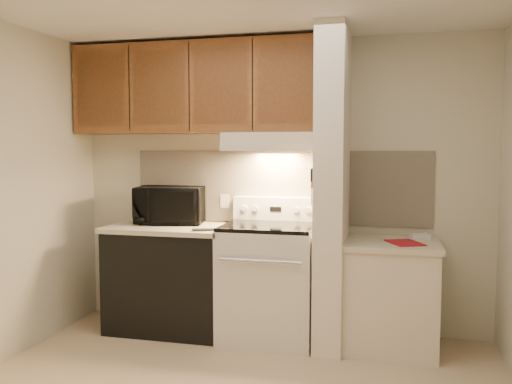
% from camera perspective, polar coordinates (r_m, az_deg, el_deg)
% --- Properties ---
extents(wall_back, '(3.60, 2.50, 0.02)m').
position_cam_1_polar(wall_back, '(4.74, 2.34, 0.73)').
color(wall_back, beige).
rests_on(wall_back, floor).
extents(backsplash, '(2.60, 0.02, 0.63)m').
position_cam_1_polar(backsplash, '(4.73, 2.31, 0.53)').
color(backsplash, beige).
rests_on(backsplash, wall_back).
extents(range_body, '(0.76, 0.65, 0.92)m').
position_cam_1_polar(range_body, '(4.53, 1.41, -9.59)').
color(range_body, silver).
rests_on(range_body, floor).
extents(oven_window, '(0.50, 0.01, 0.30)m').
position_cam_1_polar(oven_window, '(4.22, 0.47, -10.09)').
color(oven_window, black).
rests_on(oven_window, range_body).
extents(oven_handle, '(0.65, 0.02, 0.02)m').
position_cam_1_polar(oven_handle, '(4.13, 0.35, -7.27)').
color(oven_handle, silver).
rests_on(oven_handle, range_body).
extents(cooktop, '(0.74, 0.64, 0.03)m').
position_cam_1_polar(cooktop, '(4.44, 1.43, -3.63)').
color(cooktop, black).
rests_on(cooktop, range_body).
extents(range_backguard, '(0.76, 0.08, 0.20)m').
position_cam_1_polar(range_backguard, '(4.70, 2.18, -1.76)').
color(range_backguard, silver).
rests_on(range_backguard, range_body).
extents(range_display, '(0.10, 0.01, 0.04)m').
position_cam_1_polar(range_display, '(4.66, 2.08, -1.81)').
color(range_display, black).
rests_on(range_display, range_backguard).
extents(range_knob_left_outer, '(0.05, 0.02, 0.05)m').
position_cam_1_polar(range_knob_left_outer, '(4.72, -1.26, -1.73)').
color(range_knob_left_outer, silver).
rests_on(range_knob_left_outer, range_backguard).
extents(range_knob_left_inner, '(0.05, 0.02, 0.05)m').
position_cam_1_polar(range_knob_left_inner, '(4.69, -0.08, -1.76)').
color(range_knob_left_inner, silver).
rests_on(range_knob_left_inner, range_backguard).
extents(range_knob_right_inner, '(0.05, 0.02, 0.05)m').
position_cam_1_polar(range_knob_right_inner, '(4.62, 4.25, -1.87)').
color(range_knob_right_inner, silver).
rests_on(range_knob_right_inner, range_backguard).
extents(range_knob_right_outer, '(0.05, 0.02, 0.05)m').
position_cam_1_polar(range_knob_right_outer, '(4.61, 5.48, -1.90)').
color(range_knob_right_outer, silver).
rests_on(range_knob_right_outer, range_backguard).
extents(dishwasher_front, '(1.00, 0.63, 0.87)m').
position_cam_1_polar(dishwasher_front, '(4.81, -8.99, -9.12)').
color(dishwasher_front, black).
rests_on(dishwasher_front, floor).
extents(left_countertop, '(1.04, 0.67, 0.04)m').
position_cam_1_polar(left_countertop, '(4.72, -9.06, -3.74)').
color(left_countertop, beige).
rests_on(left_countertop, dishwasher_front).
extents(spoon_rest, '(0.23, 0.15, 0.02)m').
position_cam_1_polar(spoon_rest, '(4.39, -5.27, -3.97)').
color(spoon_rest, black).
rests_on(spoon_rest, left_countertop).
extents(teal_jar, '(0.11, 0.11, 0.10)m').
position_cam_1_polar(teal_jar, '(5.03, -11.87, -2.47)').
color(teal_jar, '#2C6E6F').
rests_on(teal_jar, left_countertop).
extents(outlet, '(0.08, 0.01, 0.12)m').
position_cam_1_polar(outlet, '(4.85, -3.30, -0.97)').
color(outlet, beige).
rests_on(outlet, backsplash).
extents(microwave, '(0.65, 0.49, 0.32)m').
position_cam_1_polar(microwave, '(4.84, -8.99, -1.36)').
color(microwave, black).
rests_on(microwave, left_countertop).
extents(partition_pillar, '(0.22, 0.70, 2.50)m').
position_cam_1_polar(partition_pillar, '(4.32, 8.05, 0.30)').
color(partition_pillar, white).
rests_on(partition_pillar, floor).
extents(pillar_trim, '(0.01, 0.70, 0.04)m').
position_cam_1_polar(pillar_trim, '(4.33, 6.52, 0.99)').
color(pillar_trim, brown).
rests_on(pillar_trim, partition_pillar).
extents(knife_strip, '(0.02, 0.42, 0.04)m').
position_cam_1_polar(knife_strip, '(4.28, 6.36, 1.22)').
color(knife_strip, black).
rests_on(knife_strip, partition_pillar).
extents(knife_blade_a, '(0.01, 0.03, 0.16)m').
position_cam_1_polar(knife_blade_a, '(4.13, 5.89, -0.29)').
color(knife_blade_a, silver).
rests_on(knife_blade_a, knife_strip).
extents(knife_handle_a, '(0.02, 0.02, 0.10)m').
position_cam_1_polar(knife_handle_a, '(4.11, 5.89, 1.78)').
color(knife_handle_a, black).
rests_on(knife_handle_a, knife_strip).
extents(knife_blade_b, '(0.01, 0.04, 0.18)m').
position_cam_1_polar(knife_blade_b, '(4.22, 6.07, -0.32)').
color(knife_blade_b, silver).
rests_on(knife_blade_b, knife_strip).
extents(knife_handle_b, '(0.02, 0.02, 0.10)m').
position_cam_1_polar(knife_handle_b, '(4.21, 6.08, 1.85)').
color(knife_handle_b, black).
rests_on(knife_handle_b, knife_strip).
extents(knife_blade_c, '(0.01, 0.04, 0.20)m').
position_cam_1_polar(knife_blade_c, '(4.28, 6.17, -0.39)').
color(knife_blade_c, silver).
rests_on(knife_blade_c, knife_strip).
extents(knife_handle_c, '(0.02, 0.02, 0.10)m').
position_cam_1_polar(knife_handle_c, '(4.29, 6.23, 1.90)').
color(knife_handle_c, black).
rests_on(knife_handle_c, knife_strip).
extents(knife_blade_d, '(0.01, 0.04, 0.16)m').
position_cam_1_polar(knife_blade_d, '(4.35, 6.31, -0.04)').
color(knife_blade_d, silver).
rests_on(knife_blade_d, knife_strip).
extents(knife_handle_d, '(0.02, 0.02, 0.10)m').
position_cam_1_polar(knife_handle_d, '(4.36, 6.36, 1.94)').
color(knife_handle_d, black).
rests_on(knife_handle_d, knife_strip).
extents(knife_blade_e, '(0.01, 0.04, 0.18)m').
position_cam_1_polar(knife_blade_e, '(4.45, 6.48, -0.07)').
color(knife_blade_e, silver).
rests_on(knife_blade_e, knife_strip).
extents(knife_handle_e, '(0.02, 0.02, 0.10)m').
position_cam_1_polar(knife_handle_e, '(4.42, 6.46, 1.98)').
color(knife_handle_e, black).
rests_on(knife_handle_e, knife_strip).
extents(oven_mitt, '(0.03, 0.10, 0.23)m').
position_cam_1_polar(oven_mitt, '(4.50, 6.59, 0.07)').
color(oven_mitt, gray).
rests_on(oven_mitt, partition_pillar).
extents(right_cab_base, '(0.70, 0.60, 0.81)m').
position_cam_1_polar(right_cab_base, '(4.44, 13.94, -10.76)').
color(right_cab_base, beige).
rests_on(right_cab_base, floor).
extents(right_countertop, '(0.74, 0.64, 0.04)m').
position_cam_1_polar(right_countertop, '(4.35, 14.05, -5.35)').
color(right_countertop, beige).
rests_on(right_countertop, right_cab_base).
extents(red_folder, '(0.32, 0.35, 0.01)m').
position_cam_1_polar(red_folder, '(4.29, 15.40, -5.17)').
color(red_folder, '#AD1621').
rests_on(red_folder, right_countertop).
extents(white_box, '(0.17, 0.14, 0.04)m').
position_cam_1_polar(white_box, '(4.52, 16.85, -4.51)').
color(white_box, white).
rests_on(white_box, right_countertop).
extents(range_hood, '(0.78, 0.44, 0.15)m').
position_cam_1_polar(range_hood, '(4.51, 1.79, 5.30)').
color(range_hood, beige).
rests_on(range_hood, upper_cabinets).
extents(hood_lip, '(0.78, 0.04, 0.06)m').
position_cam_1_polar(hood_lip, '(4.31, 1.20, 4.73)').
color(hood_lip, beige).
rests_on(hood_lip, range_hood).
extents(upper_cabinets, '(2.18, 0.33, 0.77)m').
position_cam_1_polar(upper_cabinets, '(4.78, -6.35, 10.77)').
color(upper_cabinets, brown).
rests_on(upper_cabinets, wall_back).
extents(cab_door_a, '(0.46, 0.01, 0.63)m').
position_cam_1_polar(cab_door_a, '(4.97, -16.02, 10.37)').
color(cab_door_a, brown).
rests_on(cab_door_a, upper_cabinets).
extents(cab_gap_a, '(0.01, 0.01, 0.73)m').
position_cam_1_polar(cab_gap_a, '(4.85, -13.19, 10.58)').
color(cab_gap_a, black).
rests_on(cab_gap_a, upper_cabinets).
extents(cab_door_b, '(0.46, 0.01, 0.63)m').
position_cam_1_polar(cab_door_b, '(4.73, -10.19, 10.78)').
color(cab_door_b, brown).
rests_on(cab_door_b, upper_cabinets).
extents(cab_gap_b, '(0.01, 0.01, 0.73)m').
position_cam_1_polar(cab_gap_b, '(4.63, -7.05, 10.96)').
color(cab_gap_b, black).
rests_on(cab_gap_b, upper_cabinets).
extents(cab_door_c, '(0.46, 0.01, 0.63)m').
position_cam_1_polar(cab_door_c, '(4.54, -3.77, 11.11)').
color(cab_door_c, brown).
rests_on(cab_door_c, upper_cabinets).
extents(cab_gap_c, '(0.01, 0.01, 0.73)m').
position_cam_1_polar(cab_gap_c, '(4.46, -0.37, 11.23)').
color(cab_gap_c, black).
rests_on(cab_gap_c, upper_cabinets).
extents(cab_door_d, '(0.46, 0.01, 0.63)m').
position_cam_1_polar(cab_door_d, '(4.40, 3.14, 11.31)').
color(cab_door_d, brown).
rests_on(cab_door_d, upper_cabinets).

